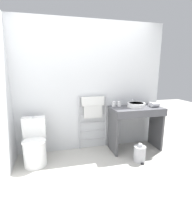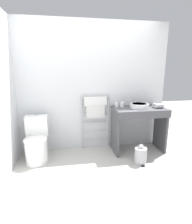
{
  "view_description": "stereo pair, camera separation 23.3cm",
  "coord_description": "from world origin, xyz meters",
  "px_view_note": "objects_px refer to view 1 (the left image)",
  "views": [
    {
      "loc": [
        -0.71,
        -1.97,
        1.56
      ],
      "look_at": [
        -0.02,
        0.68,
        0.89
      ],
      "focal_mm": 28.0,
      "sensor_mm": 36.0,
      "label": 1
    },
    {
      "loc": [
        -0.49,
        -2.02,
        1.56
      ],
      "look_at": [
        -0.02,
        0.68,
        0.89
      ],
      "focal_mm": 28.0,
      "sensor_mm": 36.0,
      "label": 2
    }
  ],
  "objects_px": {
    "towel_radiator": "(93,111)",
    "cup_near_edge": "(119,104)",
    "toilet": "(35,145)",
    "sink_basin": "(136,105)",
    "hair_dryer": "(155,105)",
    "cup_near_wall": "(114,104)",
    "trash_bin": "(140,153)"
  },
  "relations": [
    {
      "from": "cup_near_edge",
      "to": "hair_dryer",
      "type": "relative_size",
      "value": 0.48
    },
    {
      "from": "toilet",
      "to": "sink_basin",
      "type": "height_order",
      "value": "sink_basin"
    },
    {
      "from": "hair_dryer",
      "to": "trash_bin",
      "type": "relative_size",
      "value": 0.59
    },
    {
      "from": "towel_radiator",
      "to": "cup_near_edge",
      "type": "bearing_deg",
      "value": -9.9
    },
    {
      "from": "trash_bin",
      "to": "sink_basin",
      "type": "bearing_deg",
      "value": 73.6
    },
    {
      "from": "towel_radiator",
      "to": "trash_bin",
      "type": "xyz_separation_m",
      "value": [
        0.66,
        -0.72,
        -0.63
      ]
    },
    {
      "from": "towel_radiator",
      "to": "trash_bin",
      "type": "bearing_deg",
      "value": -47.82
    },
    {
      "from": "toilet",
      "to": "sink_basin",
      "type": "bearing_deg",
      "value": 2.66
    },
    {
      "from": "cup_near_edge",
      "to": "trash_bin",
      "type": "xyz_separation_m",
      "value": [
        0.14,
        -0.63,
        -0.76
      ]
    },
    {
      "from": "toilet",
      "to": "sink_basin",
      "type": "distance_m",
      "value": 1.97
    },
    {
      "from": "cup_near_edge",
      "to": "toilet",
      "type": "bearing_deg",
      "value": -171.63
    },
    {
      "from": "sink_basin",
      "to": "cup_near_edge",
      "type": "xyz_separation_m",
      "value": [
        -0.29,
        0.15,
        0.01
      ]
    },
    {
      "from": "hair_dryer",
      "to": "toilet",
      "type": "bearing_deg",
      "value": -179.74
    },
    {
      "from": "towel_radiator",
      "to": "sink_basin",
      "type": "bearing_deg",
      "value": -16.52
    },
    {
      "from": "toilet",
      "to": "hair_dryer",
      "type": "distance_m",
      "value": 2.31
    },
    {
      "from": "toilet",
      "to": "hair_dryer",
      "type": "xyz_separation_m",
      "value": [
        2.24,
        0.01,
        0.58
      ]
    },
    {
      "from": "cup_near_edge",
      "to": "trash_bin",
      "type": "height_order",
      "value": "cup_near_edge"
    },
    {
      "from": "cup_near_wall",
      "to": "towel_radiator",
      "type": "bearing_deg",
      "value": 171.77
    },
    {
      "from": "sink_basin",
      "to": "cup_near_wall",
      "type": "distance_m",
      "value": 0.43
    },
    {
      "from": "cup_near_wall",
      "to": "cup_near_edge",
      "type": "distance_m",
      "value": 0.11
    },
    {
      "from": "towel_radiator",
      "to": "trash_bin",
      "type": "height_order",
      "value": "towel_radiator"
    },
    {
      "from": "toilet",
      "to": "cup_near_wall",
      "type": "relative_size",
      "value": 8.33
    },
    {
      "from": "sink_basin",
      "to": "cup_near_edge",
      "type": "distance_m",
      "value": 0.32
    },
    {
      "from": "cup_near_wall",
      "to": "cup_near_edge",
      "type": "xyz_separation_m",
      "value": [
        0.1,
        -0.03,
        0.0
      ]
    },
    {
      "from": "towel_radiator",
      "to": "cup_near_wall",
      "type": "relative_size",
      "value": 11.71
    },
    {
      "from": "cup_near_edge",
      "to": "towel_radiator",
      "type": "bearing_deg",
      "value": 170.1
    },
    {
      "from": "sink_basin",
      "to": "trash_bin",
      "type": "height_order",
      "value": "sink_basin"
    },
    {
      "from": "trash_bin",
      "to": "cup_near_edge",
      "type": "bearing_deg",
      "value": 102.82
    },
    {
      "from": "cup_near_edge",
      "to": "trash_bin",
      "type": "distance_m",
      "value": 1.0
    },
    {
      "from": "toilet",
      "to": "towel_radiator",
      "type": "distance_m",
      "value": 1.22
    },
    {
      "from": "cup_near_edge",
      "to": "hair_dryer",
      "type": "xyz_separation_m",
      "value": [
        0.64,
        -0.23,
        -0.0
      ]
    },
    {
      "from": "cup_near_wall",
      "to": "sink_basin",
      "type": "bearing_deg",
      "value": -24.53
    }
  ]
}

